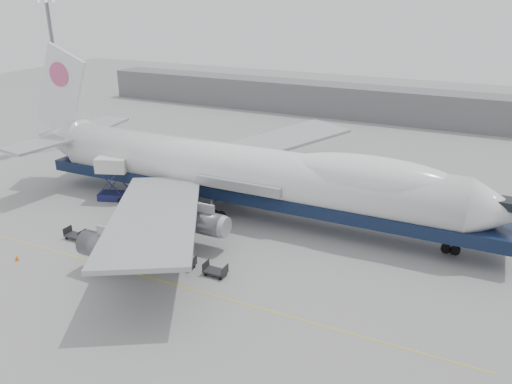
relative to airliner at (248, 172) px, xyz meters
The scene contains 13 objects.
ground 13.27m from the airliner, 93.08° to the right, with size 260.00×260.00×0.00m, color gray.
apron_line 18.87m from the airliner, 92.05° to the right, with size 60.00×0.15×0.01m, color gold.
hangar 59.01m from the airliner, 100.40° to the left, with size 110.00×8.00×7.00m, color slate.
floodlight_mast 45.14m from the airliner, 164.28° to the left, with size 2.40×2.40×25.43m.
airliner is the anchor object (origin of this frame).
catering_truck 18.97m from the airliner, 169.35° to the right, with size 4.87×4.02×5.97m.
traffic_cone 27.60m from the airliner, 128.46° to the right, with size 0.43×0.43×0.63m.
dolly_0 21.57m from the airliner, 135.09° to the right, with size 2.30×1.35×1.30m.
dolly_1 19.22m from the airliner, 127.01° to the right, with size 2.30×1.35×1.30m.
dolly_2 17.34m from the airliner, 116.76° to the right, with size 2.30×1.35×1.30m.
dolly_3 16.10m from the airliner, 104.30° to the right, with size 2.30×1.35×1.30m.
dolly_4 15.65m from the airliner, 90.32° to the right, with size 2.30×1.35×1.30m.
dolly_5 16.06m from the airliner, 76.30° to the right, with size 2.30×1.35×1.30m.
Camera 1 is at (26.44, -40.08, 26.32)m, focal length 35.00 mm.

